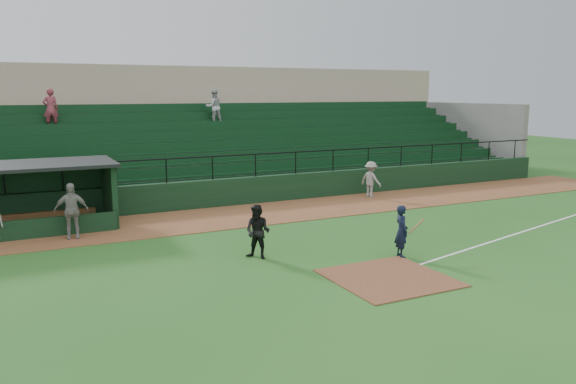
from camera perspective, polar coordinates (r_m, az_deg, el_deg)
name	(u,v)px	position (r m, az deg, el deg)	size (l,w,h in m)	color
ground	(367,268)	(16.40, 7.93, -7.55)	(90.00, 90.00, 0.00)	#255A1D
warning_track	(255,214)	(23.20, -3.33, -2.22)	(40.00, 4.00, 0.03)	brown
home_plate_dirt	(389,278)	(15.63, 10.02, -8.44)	(3.00, 3.00, 0.03)	brown
foul_line	(532,229)	(22.55, 23.16, -3.41)	(18.00, 0.09, 0.01)	white
stadium_structure	(191,142)	(30.74, -9.66, 4.97)	(38.00, 13.08, 6.40)	black
batter_at_plate	(402,231)	(17.46, 11.28, -3.86)	(1.05, 0.70, 1.59)	black
umpire	(258,232)	(16.99, -3.03, -4.00)	(0.79, 0.62, 1.63)	black
runner	(371,179)	(26.95, 8.28, 1.25)	(1.09, 0.62, 1.68)	gray
dugout_player_a	(71,211)	(20.52, -20.84, -1.75)	(1.11, 0.46, 1.89)	gray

